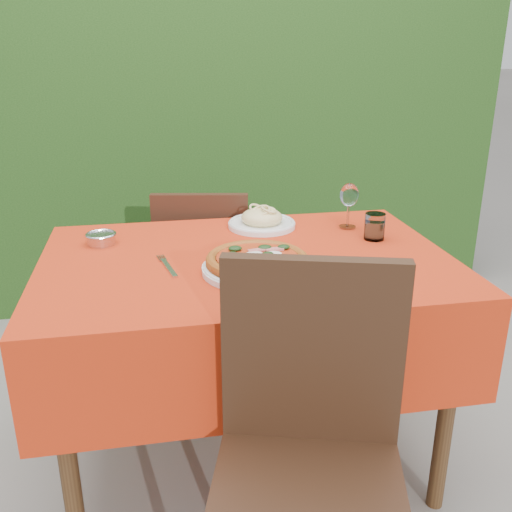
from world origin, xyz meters
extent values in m
plane|color=#67635E|center=(0.00, 0.00, 0.00)|extent=(60.00, 60.00, 0.00)
cube|color=black|center=(0.00, 1.55, 0.80)|extent=(3.20, 0.55, 1.60)
cube|color=#412A15|center=(0.00, 0.00, 0.72)|extent=(1.20, 0.80, 0.04)
cylinder|color=#412A15|center=(-0.54, -0.34, 0.35)|extent=(0.05, 0.05, 0.70)
cylinder|color=#412A15|center=(0.54, -0.34, 0.35)|extent=(0.05, 0.05, 0.70)
cylinder|color=#412A15|center=(-0.54, 0.34, 0.35)|extent=(0.05, 0.05, 0.70)
cylinder|color=#412A15|center=(0.54, 0.34, 0.35)|extent=(0.05, 0.05, 0.70)
cube|color=#B92A0E|center=(0.00, 0.00, 0.59)|extent=(1.26, 0.86, 0.32)
cube|color=black|center=(0.01, -0.70, 0.45)|extent=(0.52, 0.52, 0.04)
cube|color=black|center=(0.07, -0.52, 0.70)|extent=(0.41, 0.16, 0.46)
cylinder|color=black|center=(-0.11, -0.48, 0.22)|extent=(0.04, 0.04, 0.43)
cube|color=black|center=(-0.07, 0.66, 0.40)|extent=(0.43, 0.43, 0.04)
cube|color=black|center=(-0.10, 0.50, 0.62)|extent=(0.37, 0.10, 0.41)
cylinder|color=black|center=(0.12, 0.79, 0.19)|extent=(0.03, 0.03, 0.38)
cylinder|color=black|center=(-0.20, 0.85, 0.19)|extent=(0.03, 0.03, 0.38)
cylinder|color=black|center=(0.06, 0.48, 0.19)|extent=(0.03, 0.03, 0.38)
cylinder|color=black|center=(-0.26, 0.53, 0.19)|extent=(0.03, 0.03, 0.38)
cylinder|color=white|center=(0.01, -0.13, 0.76)|extent=(0.32, 0.32, 0.02)
cylinder|color=#C65D1B|center=(0.01, -0.13, 0.78)|extent=(0.34, 0.34, 0.02)
cylinder|color=#942209|center=(0.01, -0.13, 0.79)|extent=(0.28, 0.28, 0.01)
cylinder|color=silver|center=(0.11, 0.29, 0.76)|extent=(0.24, 0.24, 0.02)
ellipsoid|color=beige|center=(0.11, 0.29, 0.78)|extent=(0.20, 0.20, 0.07)
cylinder|color=silver|center=(0.45, 0.09, 0.79)|extent=(0.07, 0.07, 0.09)
cylinder|color=#ABD4E8|center=(0.45, 0.09, 0.78)|extent=(0.06, 0.06, 0.06)
cylinder|color=white|center=(0.41, 0.23, 0.75)|extent=(0.06, 0.06, 0.01)
cylinder|color=white|center=(0.41, 0.23, 0.80)|extent=(0.01, 0.01, 0.08)
ellipsoid|color=white|center=(0.41, 0.23, 0.87)|extent=(0.07, 0.07, 0.08)
cube|color=silver|center=(-0.24, -0.06, 0.75)|extent=(0.07, 0.21, 0.01)
cylinder|color=silver|center=(-0.45, 0.21, 0.77)|extent=(0.09, 0.09, 0.03)
camera|label=1|loc=(-0.28, -1.63, 1.37)|focal=40.00mm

